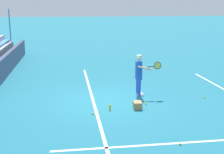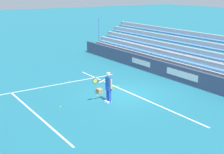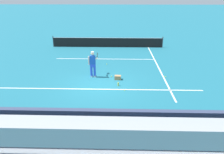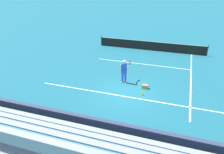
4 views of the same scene
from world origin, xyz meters
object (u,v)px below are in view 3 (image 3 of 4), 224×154
at_px(water_bottle, 118,84).
at_px(tennis_ball_toward_net, 124,90).
at_px(tennis_player, 93,64).
at_px(tennis_ball_stray_back, 165,77).
at_px(tennis_ball_near_player, 111,76).
at_px(ball_box_cardboard, 118,77).
at_px(tennis_net, 108,42).
at_px(tennis_ball_far_left, 107,64).

bearing_deg(water_bottle, tennis_ball_toward_net, -60.66).
relative_size(tennis_ball_toward_net, water_bottle, 0.30).
height_order(tennis_player, tennis_ball_stray_back, tennis_player).
distance_m(tennis_ball_near_player, water_bottle, 1.53).
bearing_deg(water_bottle, tennis_ball_near_player, 107.70).
relative_size(tennis_player, tennis_ball_near_player, 25.98).
bearing_deg(ball_box_cardboard, tennis_net, 97.15).
bearing_deg(tennis_ball_stray_back, water_bottle, -154.24).
xyz_separation_m(ball_box_cardboard, tennis_net, (-1.08, 8.60, 0.36)).
relative_size(ball_box_cardboard, water_bottle, 1.82).
xyz_separation_m(tennis_ball_near_player, tennis_ball_stray_back, (3.59, 0.05, 0.00)).
bearing_deg(tennis_net, tennis_ball_near_player, -85.50).
bearing_deg(tennis_net, tennis_ball_toward_net, -81.84).
distance_m(ball_box_cardboard, tennis_ball_far_left, 3.14).
height_order(tennis_ball_stray_back, tennis_net, tennis_net).
relative_size(tennis_ball_far_left, tennis_ball_stray_back, 1.00).
xyz_separation_m(tennis_ball_near_player, water_bottle, (0.46, -1.46, 0.08)).
bearing_deg(tennis_ball_toward_net, tennis_ball_far_left, 105.07).
bearing_deg(tennis_net, water_bottle, -83.43).
bearing_deg(tennis_net, ball_box_cardboard, -82.85).
distance_m(tennis_ball_stray_back, water_bottle, 3.47).
bearing_deg(water_bottle, tennis_ball_far_left, 102.51).
distance_m(tennis_ball_near_player, tennis_ball_stray_back, 3.59).
distance_m(tennis_ball_stray_back, tennis_net, 9.17).
bearing_deg(tennis_net, tennis_player, -93.88).
xyz_separation_m(ball_box_cardboard, tennis_ball_near_player, (-0.44, 0.43, -0.10)).
bearing_deg(tennis_ball_far_left, tennis_ball_near_player, -80.51).
height_order(tennis_player, tennis_net, tennis_player).
distance_m(ball_box_cardboard, tennis_ball_near_player, 0.62).
bearing_deg(tennis_ball_far_left, tennis_net, 92.16).
bearing_deg(water_bottle, ball_box_cardboard, 91.62).
bearing_deg(tennis_ball_far_left, ball_box_cardboard, -73.94).
bearing_deg(tennis_ball_near_player, tennis_ball_far_left, 99.49).
bearing_deg(tennis_ball_stray_back, tennis_ball_near_player, -179.17).
xyz_separation_m(tennis_ball_toward_net, tennis_ball_stray_back, (2.76, 2.16, 0.00)).
relative_size(tennis_ball_toward_net, tennis_net, 0.01).
distance_m(ball_box_cardboard, tennis_net, 8.68).
bearing_deg(ball_box_cardboard, tennis_ball_near_player, 135.48).
relative_size(ball_box_cardboard, tennis_net, 0.04).
height_order(tennis_ball_toward_net, water_bottle, water_bottle).
relative_size(tennis_player, tennis_ball_stray_back, 25.98).
xyz_separation_m(tennis_ball_stray_back, water_bottle, (-3.12, -1.51, 0.08)).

